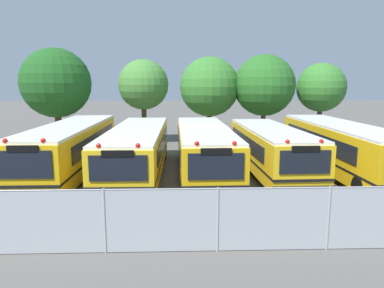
# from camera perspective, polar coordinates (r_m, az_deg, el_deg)

# --- Properties ---
(ground_plane) EXTENTS (160.00, 160.00, 0.00)m
(ground_plane) POSITION_cam_1_polar(r_m,az_deg,el_deg) (18.53, 2.19, -4.87)
(ground_plane) COLOR #595651
(school_bus_0) EXTENTS (2.52, 11.18, 2.73)m
(school_bus_0) POSITION_cam_1_polar(r_m,az_deg,el_deg) (19.12, -18.87, -0.53)
(school_bus_0) COLOR yellow
(school_bus_0) RESTS_ON ground_plane
(school_bus_1) EXTENTS (2.67, 11.38, 2.57)m
(school_bus_1) POSITION_cam_1_polar(r_m,az_deg,el_deg) (18.35, -8.71, -0.78)
(school_bus_1) COLOR yellow
(school_bus_1) RESTS_ON ground_plane
(school_bus_2) EXTENTS (2.68, 10.79, 2.62)m
(school_bus_2) POSITION_cam_1_polar(r_m,az_deg,el_deg) (17.96, 1.92, -0.82)
(school_bus_2) COLOR yellow
(school_bus_2) RESTS_ON ground_plane
(school_bus_3) EXTENTS (2.76, 9.75, 2.53)m
(school_bus_3) POSITION_cam_1_polar(r_m,az_deg,el_deg) (18.84, 12.46, -0.69)
(school_bus_3) COLOR yellow
(school_bus_3) RESTS_ON ground_plane
(school_bus_4) EXTENTS (2.65, 11.52, 2.74)m
(school_bus_4) POSITION_cam_1_polar(r_m,az_deg,el_deg) (19.85, 22.78, -0.40)
(school_bus_4) COLOR yellow
(school_bus_4) RESTS_ON ground_plane
(tree_0) EXTENTS (5.04, 5.04, 7.21)m
(tree_0) POSITION_cam_1_polar(r_m,az_deg,el_deg) (28.00, -20.70, 9.06)
(tree_0) COLOR #4C3823
(tree_0) RESTS_ON ground_plane
(tree_1) EXTENTS (3.91, 3.91, 6.52)m
(tree_1) POSITION_cam_1_polar(r_m,az_deg,el_deg) (28.28, -7.90, 9.29)
(tree_1) COLOR #4C3823
(tree_1) RESTS_ON ground_plane
(tree_2) EXTENTS (4.52, 4.52, 6.67)m
(tree_2) POSITION_cam_1_polar(r_m,az_deg,el_deg) (27.35, 2.59, 9.21)
(tree_2) COLOR #4C3823
(tree_2) RESTS_ON ground_plane
(tree_3) EXTENTS (4.59, 4.59, 6.81)m
(tree_3) POSITION_cam_1_polar(r_m,az_deg,el_deg) (27.57, 11.75, 9.31)
(tree_3) COLOR #4C3823
(tree_3) RESTS_ON ground_plane
(tree_4) EXTENTS (3.73, 3.73, 6.22)m
(tree_4) POSITION_cam_1_polar(r_m,az_deg,el_deg) (29.42, 20.28, 8.58)
(tree_4) COLOR #4C3823
(tree_4) RESTS_ON ground_plane
(chainlink_fence) EXTENTS (18.75, 0.07, 1.86)m
(chainlink_fence) POSITION_cam_1_polar(r_m,az_deg,el_deg) (10.08, 4.17, -11.85)
(chainlink_fence) COLOR #9EA0A3
(chainlink_fence) RESTS_ON ground_plane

